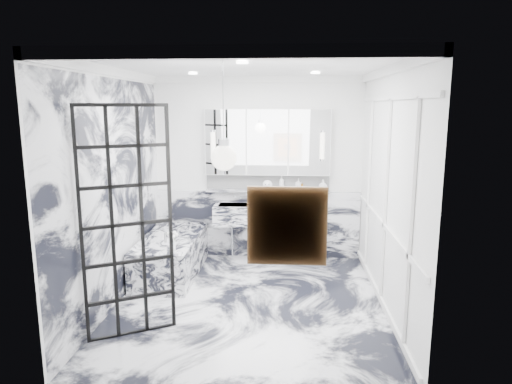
# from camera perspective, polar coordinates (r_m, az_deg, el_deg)

# --- Properties ---
(floor) EXTENTS (3.60, 3.60, 0.00)m
(floor) POSITION_cam_1_polar(r_m,az_deg,el_deg) (5.73, -0.96, -13.64)
(floor) COLOR silver
(floor) RESTS_ON ground
(ceiling) EXTENTS (3.60, 3.60, 0.00)m
(ceiling) POSITION_cam_1_polar(r_m,az_deg,el_deg) (5.24, -1.06, 15.51)
(ceiling) COLOR white
(ceiling) RESTS_ON wall_back
(wall_back) EXTENTS (3.60, 0.00, 3.60)m
(wall_back) POSITION_cam_1_polar(r_m,az_deg,el_deg) (7.08, 0.24, 2.91)
(wall_back) COLOR white
(wall_back) RESTS_ON floor
(wall_front) EXTENTS (3.60, 0.00, 3.60)m
(wall_front) POSITION_cam_1_polar(r_m,az_deg,el_deg) (3.56, -3.49, -5.00)
(wall_front) COLOR white
(wall_front) RESTS_ON floor
(wall_left) EXTENTS (0.00, 3.60, 3.60)m
(wall_left) POSITION_cam_1_polar(r_m,az_deg,el_deg) (5.67, -17.33, 0.46)
(wall_left) COLOR white
(wall_left) RESTS_ON floor
(wall_right) EXTENTS (0.00, 3.60, 3.60)m
(wall_right) POSITION_cam_1_polar(r_m,az_deg,el_deg) (5.41, 16.13, 0.04)
(wall_right) COLOR white
(wall_right) RESTS_ON floor
(marble_clad_back) EXTENTS (3.18, 0.05, 1.05)m
(marble_clad_back) POSITION_cam_1_polar(r_m,az_deg,el_deg) (7.23, 0.23, -4.01)
(marble_clad_back) COLOR silver
(marble_clad_back) RESTS_ON floor
(marble_clad_left) EXTENTS (0.02, 3.56, 2.68)m
(marble_clad_left) POSITION_cam_1_polar(r_m,az_deg,el_deg) (5.68, -17.16, -0.14)
(marble_clad_left) COLOR silver
(marble_clad_left) RESTS_ON floor
(panel_molding) EXTENTS (0.03, 3.40, 2.30)m
(panel_molding) POSITION_cam_1_polar(r_m,az_deg,el_deg) (5.42, 15.87, -0.99)
(panel_molding) COLOR white
(panel_molding) RESTS_ON floor
(soap_bottle_a) EXTENTS (0.08, 0.09, 0.22)m
(soap_bottle_a) POSITION_cam_1_polar(r_m,az_deg,el_deg) (7.01, 3.22, 1.16)
(soap_bottle_a) COLOR #8C5919
(soap_bottle_a) RESTS_ON ledge
(soap_bottle_b) EXTENTS (0.10, 0.10, 0.18)m
(soap_bottle_b) POSITION_cam_1_polar(r_m,az_deg,el_deg) (7.01, 5.32, 0.98)
(soap_bottle_b) COLOR #4C4C51
(soap_bottle_b) RESTS_ON ledge
(soap_bottle_c) EXTENTS (0.14, 0.14, 0.17)m
(soap_bottle_c) POSITION_cam_1_polar(r_m,az_deg,el_deg) (7.03, 8.35, 0.87)
(soap_bottle_c) COLOR silver
(soap_bottle_c) RESTS_ON ledge
(face_pot) EXTENTS (0.15, 0.15, 0.15)m
(face_pot) POSITION_cam_1_polar(r_m,az_deg,el_deg) (7.02, 1.45, 0.90)
(face_pot) COLOR white
(face_pot) RESTS_ON ledge
(amber_bottle) EXTENTS (0.04, 0.04, 0.10)m
(amber_bottle) POSITION_cam_1_polar(r_m,az_deg,el_deg) (7.02, 5.77, 0.64)
(amber_bottle) COLOR #8C5919
(amber_bottle) RESTS_ON ledge
(flower_vase) EXTENTS (0.08, 0.08, 0.12)m
(flower_vase) POSITION_cam_1_polar(r_m,az_deg,el_deg) (5.96, -10.37, -6.57)
(flower_vase) COLOR silver
(flower_vase) RESTS_ON bathtub
(crittall_door) EXTENTS (0.79, 0.45, 2.37)m
(crittall_door) POSITION_cam_1_polar(r_m,az_deg,el_deg) (4.79, -15.79, -3.92)
(crittall_door) COLOR black
(crittall_door) RESTS_ON floor
(artwork) EXTENTS (0.52, 0.05, 0.52)m
(artwork) POSITION_cam_1_polar(r_m,az_deg,el_deg) (3.56, 3.90, -4.25)
(artwork) COLOR #C95A14
(artwork) RESTS_ON wall_front
(pendant_light) EXTENTS (0.23, 0.23, 0.23)m
(pendant_light) POSITION_cam_1_polar(r_m,az_deg,el_deg) (4.12, -4.03, 4.28)
(pendant_light) COLOR white
(pendant_light) RESTS_ON ceiling
(trough_sink) EXTENTS (1.60, 0.45, 0.30)m
(trough_sink) POSITION_cam_1_polar(r_m,az_deg,el_deg) (6.95, 1.34, -2.85)
(trough_sink) COLOR silver
(trough_sink) RESTS_ON wall_back
(ledge) EXTENTS (1.90, 0.14, 0.04)m
(ledge) POSITION_cam_1_polar(r_m,az_deg,el_deg) (7.04, 1.42, 0.15)
(ledge) COLOR silver
(ledge) RESTS_ON wall_back
(subway_tile) EXTENTS (1.90, 0.03, 0.23)m
(subway_tile) POSITION_cam_1_polar(r_m,az_deg,el_deg) (7.08, 1.44, 1.32)
(subway_tile) COLOR white
(subway_tile) RESTS_ON wall_back
(mirror_cabinet) EXTENTS (1.90, 0.16, 1.00)m
(mirror_cabinet) POSITION_cam_1_polar(r_m,az_deg,el_deg) (6.95, 1.45, 6.25)
(mirror_cabinet) COLOR white
(mirror_cabinet) RESTS_ON wall_back
(sconce_left) EXTENTS (0.07, 0.07, 0.40)m
(sconce_left) POSITION_cam_1_polar(r_m,az_deg,el_deg) (6.94, -5.40, 5.87)
(sconce_left) COLOR white
(sconce_left) RESTS_ON mirror_cabinet
(sconce_right) EXTENTS (0.07, 0.07, 0.40)m
(sconce_right) POSITION_cam_1_polar(r_m,az_deg,el_deg) (6.87, 8.29, 5.75)
(sconce_right) COLOR white
(sconce_right) RESTS_ON mirror_cabinet
(bathtub) EXTENTS (0.75, 1.65, 0.55)m
(bathtub) POSITION_cam_1_polar(r_m,az_deg,el_deg) (6.64, -10.54, -7.78)
(bathtub) COLOR silver
(bathtub) RESTS_ON floor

